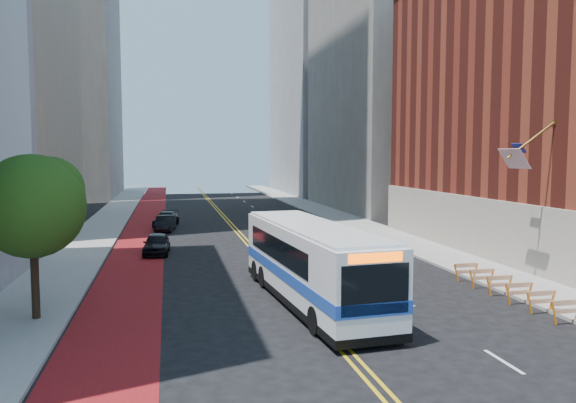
% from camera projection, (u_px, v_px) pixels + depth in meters
% --- Properties ---
extents(ground, '(160.00, 160.00, 0.00)m').
position_uv_depth(ground, '(346.00, 352.00, 19.46)').
color(ground, black).
rests_on(ground, ground).
extents(sidewalk_left, '(4.00, 140.00, 0.15)m').
position_uv_depth(sidewalk_left, '(94.00, 236.00, 46.17)').
color(sidewalk_left, gray).
rests_on(sidewalk_left, ground).
extents(sidewalk_right, '(4.00, 140.00, 0.15)m').
position_uv_depth(sidewalk_right, '(369.00, 228.00, 51.19)').
color(sidewalk_right, gray).
rests_on(sidewalk_right, ground).
extents(bus_lane_paint, '(3.60, 140.00, 0.01)m').
position_uv_depth(bus_lane_paint, '(143.00, 236.00, 46.99)').
color(bus_lane_paint, maroon).
rests_on(bus_lane_paint, ground).
extents(center_line_inner, '(0.14, 140.00, 0.01)m').
position_uv_depth(center_line_inner, '(237.00, 233.00, 48.65)').
color(center_line_inner, gold).
rests_on(center_line_inner, ground).
extents(center_line_outer, '(0.14, 140.00, 0.01)m').
position_uv_depth(center_line_outer, '(241.00, 233.00, 48.72)').
color(center_line_outer, gold).
rests_on(center_line_outer, ground).
extents(lane_dashes, '(0.14, 98.20, 0.01)m').
position_uv_depth(lane_dashes, '(276.00, 221.00, 57.48)').
color(lane_dashes, silver).
rests_on(lane_dashes, ground).
extents(midrise_right_near, '(18.00, 26.00, 40.00)m').
position_uv_depth(midrise_right_near, '(404.00, 47.00, 69.35)').
color(midrise_right_near, slate).
rests_on(midrise_right_near, ground).
extents(midrise_right_far, '(20.00, 28.00, 55.00)m').
position_uv_depth(midrise_right_far, '(340.00, 36.00, 98.15)').
color(midrise_right_far, gray).
rests_on(midrise_right_far, ground).
extents(construction_barriers, '(1.42, 10.91, 1.00)m').
position_uv_depth(construction_barriers, '(530.00, 294.00, 24.75)').
color(construction_barriers, orange).
rests_on(construction_barriers, ground).
extents(street_tree, '(4.20, 4.20, 6.70)m').
position_uv_depth(street_tree, '(34.00, 202.00, 22.58)').
color(street_tree, black).
rests_on(street_tree, sidewalk_left).
extents(transit_bus, '(3.98, 13.50, 3.66)m').
position_uv_depth(transit_bus, '(311.00, 262.00, 25.66)').
color(transit_bus, silver).
rests_on(transit_bus, ground).
extents(car_a, '(1.96, 4.30, 1.43)m').
position_uv_depth(car_a, '(157.00, 244.00, 38.42)').
color(car_a, black).
rests_on(car_a, ground).
extents(car_b, '(1.98, 4.29, 1.36)m').
position_uv_depth(car_b, '(165.00, 223.00, 49.93)').
color(car_b, black).
rests_on(car_b, ground).
extents(car_c, '(2.74, 5.06, 1.39)m').
position_uv_depth(car_c, '(166.00, 219.00, 52.96)').
color(car_c, black).
rests_on(car_c, ground).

